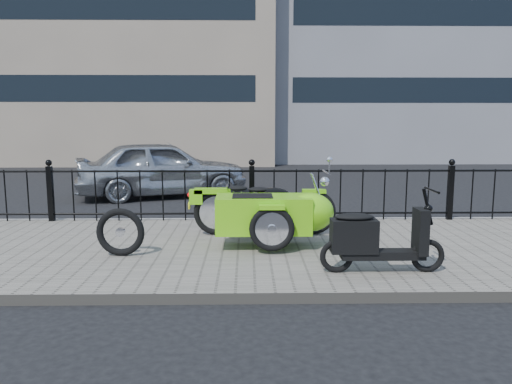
{
  "coord_description": "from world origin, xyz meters",
  "views": [
    {
      "loc": [
        -0.08,
        -7.32,
        1.91
      ],
      "look_at": [
        0.05,
        -0.1,
        0.83
      ],
      "focal_mm": 35.0,
      "sensor_mm": 36.0,
      "label": 1
    }
  ],
  "objects_px": {
    "scooter": "(374,240)",
    "sedan_car": "(162,168)",
    "motorcycle_sidecar": "(276,212)",
    "spare_tire": "(120,232)"
  },
  "relations": [
    {
      "from": "scooter",
      "to": "sedan_car",
      "type": "height_order",
      "value": "sedan_car"
    },
    {
      "from": "scooter",
      "to": "sedan_car",
      "type": "bearing_deg",
      "value": 118.56
    },
    {
      "from": "motorcycle_sidecar",
      "to": "spare_tire",
      "type": "distance_m",
      "value": 2.13
    },
    {
      "from": "motorcycle_sidecar",
      "to": "scooter",
      "type": "bearing_deg",
      "value": -50.59
    },
    {
      "from": "spare_tire",
      "to": "motorcycle_sidecar",
      "type": "bearing_deg",
      "value": 15.03
    },
    {
      "from": "scooter",
      "to": "sedan_car",
      "type": "distance_m",
      "value": 7.38
    },
    {
      "from": "motorcycle_sidecar",
      "to": "scooter",
      "type": "relative_size",
      "value": 1.56
    },
    {
      "from": "spare_tire",
      "to": "sedan_car",
      "type": "bearing_deg",
      "value": 94.05
    },
    {
      "from": "scooter",
      "to": "spare_tire",
      "type": "height_order",
      "value": "scooter"
    },
    {
      "from": "motorcycle_sidecar",
      "to": "spare_tire",
      "type": "bearing_deg",
      "value": -164.97
    }
  ]
}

